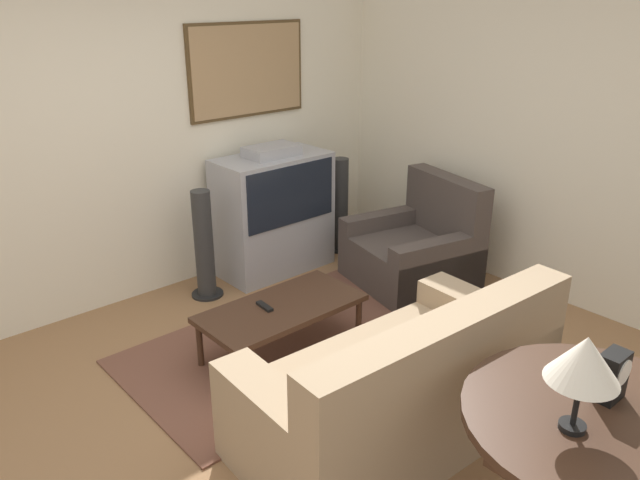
# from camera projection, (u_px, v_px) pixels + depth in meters

# --- Properties ---
(ground_plane) EXTENTS (12.00, 12.00, 0.00)m
(ground_plane) POSITION_uv_depth(u_px,v_px,m) (295.00, 411.00, 3.86)
(ground_plane) COLOR #8E6642
(wall_back) EXTENTS (12.00, 0.10, 2.70)m
(wall_back) POSITION_uv_depth(u_px,v_px,m) (122.00, 137.00, 4.84)
(wall_back) COLOR beige
(wall_back) RESTS_ON ground_plane
(wall_right) EXTENTS (0.06, 12.00, 2.70)m
(wall_right) POSITION_uv_depth(u_px,v_px,m) (549.00, 134.00, 4.96)
(wall_right) COLOR beige
(wall_right) RESTS_ON ground_plane
(area_rug) EXTENTS (2.30, 1.40, 0.01)m
(area_rug) POSITION_uv_depth(u_px,v_px,m) (288.00, 344.00, 4.57)
(area_rug) COLOR brown
(area_rug) RESTS_ON ground_plane
(tv) EXTENTS (1.03, 0.53, 1.16)m
(tv) POSITION_uv_depth(u_px,v_px,m) (274.00, 213.00, 5.62)
(tv) COLOR #9E9EA3
(tv) RESTS_ON ground_plane
(couch) EXTENTS (1.87, 1.03, 0.92)m
(couch) POSITION_uv_depth(u_px,v_px,m) (401.00, 391.00, 3.52)
(couch) COLOR #9E8466
(couch) RESTS_ON ground_plane
(armchair) EXTENTS (1.10, 1.12, 0.93)m
(armchair) POSITION_uv_depth(u_px,v_px,m) (415.00, 251.00, 5.46)
(armchair) COLOR #473D38
(armchair) RESTS_ON ground_plane
(coffee_table) EXTENTS (1.15, 0.57, 0.38)m
(coffee_table) POSITION_uv_depth(u_px,v_px,m) (282.00, 310.00, 4.34)
(coffee_table) COLOR #3D2619
(coffee_table) RESTS_ON ground_plane
(console_table) EXTENTS (1.16, 1.16, 0.77)m
(console_table) POSITION_uv_depth(u_px,v_px,m) (600.00, 429.00, 2.63)
(console_table) COLOR #3D2619
(console_table) RESTS_ON ground_plane
(table_lamp) EXTENTS (0.29, 0.29, 0.43)m
(table_lamp) POSITION_uv_depth(u_px,v_px,m) (584.00, 360.00, 2.41)
(table_lamp) COLOR black
(table_lamp) RESTS_ON console_table
(mantel_clock) EXTENTS (0.14, 0.10, 0.23)m
(mantel_clock) POSITION_uv_depth(u_px,v_px,m) (612.00, 376.00, 2.68)
(mantel_clock) COLOR black
(mantel_clock) RESTS_ON console_table
(remote) EXTENTS (0.06, 0.16, 0.02)m
(remote) POSITION_uv_depth(u_px,v_px,m) (265.00, 306.00, 4.30)
(remote) COLOR black
(remote) RESTS_ON coffee_table
(speaker_tower_left) EXTENTS (0.27, 0.27, 0.93)m
(speaker_tower_left) POSITION_uv_depth(u_px,v_px,m) (204.00, 248.00, 5.15)
(speaker_tower_left) COLOR black
(speaker_tower_left) RESTS_ON ground_plane
(speaker_tower_right) EXTENTS (0.27, 0.27, 0.93)m
(speaker_tower_right) POSITION_uv_depth(u_px,v_px,m) (340.00, 207.00, 6.09)
(speaker_tower_right) COLOR black
(speaker_tower_right) RESTS_ON ground_plane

